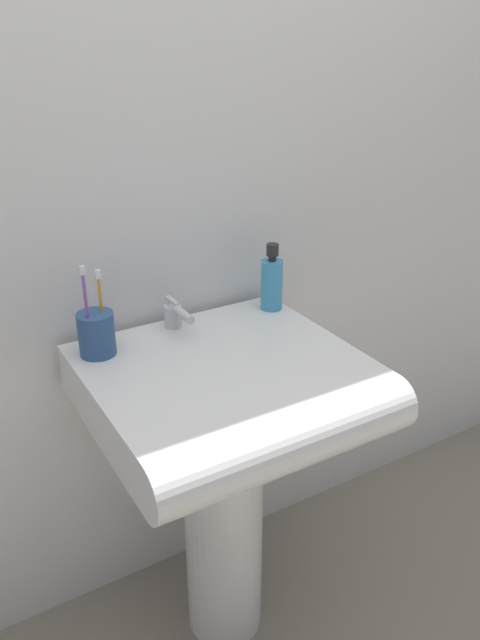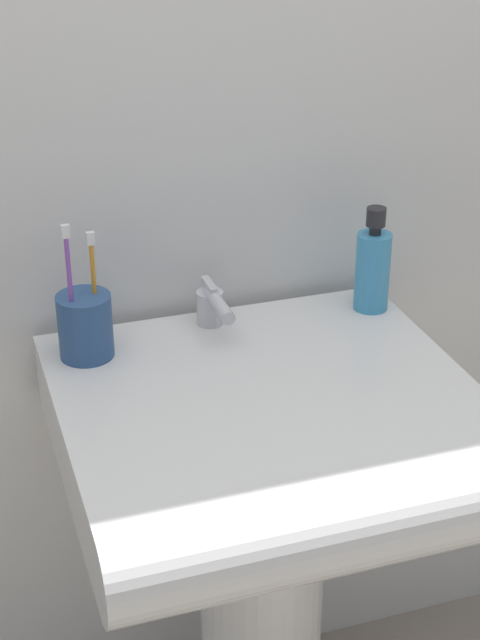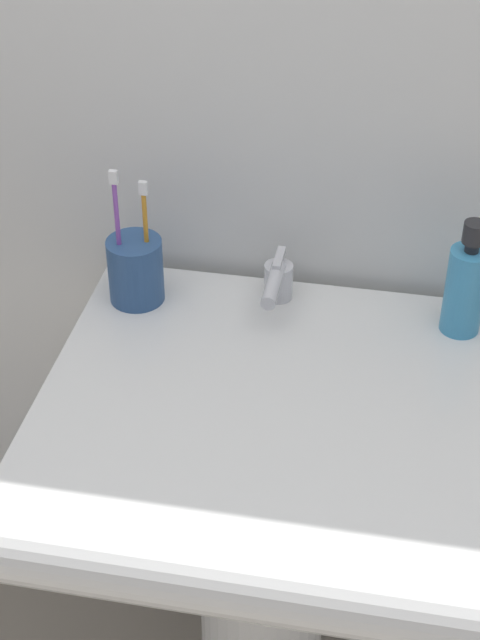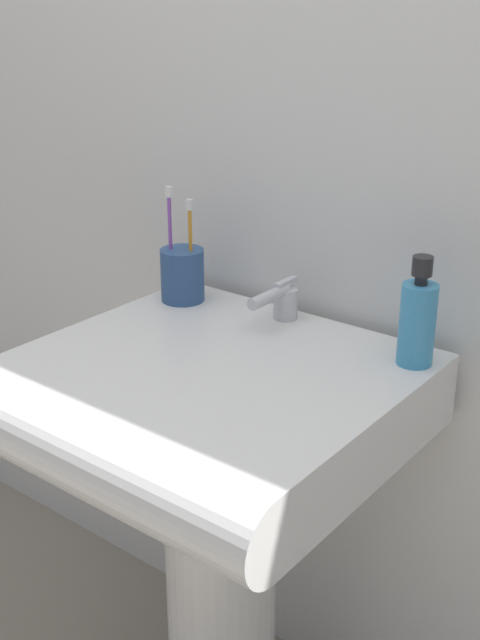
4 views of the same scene
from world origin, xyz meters
name	(u,v)px [view 2 (image 2 of 4)]	position (x,y,z in m)	size (l,w,h in m)	color
wall_back	(201,81)	(0.00, 0.30, 1.20)	(5.00, 0.05, 2.40)	silver
sink_pedestal	(261,628)	(0.00, 0.00, 0.35)	(0.20, 0.20, 0.70)	white
sink_basin	(275,439)	(0.00, -0.05, 0.76)	(0.60, 0.58, 0.12)	white
faucet	(212,306)	(-0.02, 0.20, 0.86)	(0.04, 0.13, 0.07)	silver
toothbrush_cup	(85,325)	(-0.23, 0.17, 0.88)	(0.08, 0.08, 0.22)	#2D5184
soap_bottle	(373,268)	(0.25, 0.18, 0.90)	(0.06, 0.06, 0.18)	#3F99CC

